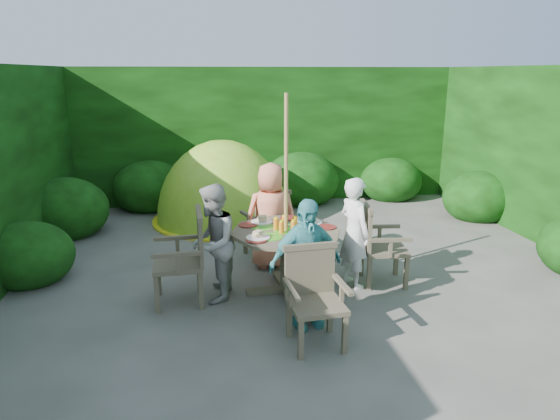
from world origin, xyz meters
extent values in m
plane|color=#4D4B45|center=(0.00, 0.00, 0.00)|extent=(60.00, 60.00, 0.00)
cube|color=black|center=(0.00, 4.00, 1.25)|extent=(9.00, 1.00, 2.50)
cylinder|color=#443C2C|center=(-0.39, -0.60, 0.34)|extent=(0.12, 0.12, 0.69)
cube|color=#443C2C|center=(-0.39, -0.60, 0.03)|extent=(0.91, 0.15, 0.06)
cube|color=#443C2C|center=(-0.39, -0.60, 0.03)|extent=(0.15, 0.91, 0.06)
cylinder|color=#443C2C|center=(-0.39, -0.60, 0.71)|extent=(1.32, 1.32, 0.04)
cylinder|color=green|center=(-0.60, -0.79, 0.73)|extent=(0.28, 0.28, 0.00)
cylinder|color=green|center=(-0.16, -0.77, 0.73)|extent=(0.28, 0.28, 0.00)
cylinder|color=green|center=(-0.62, -0.43, 0.73)|extent=(0.28, 0.28, 0.00)
cylinder|color=green|center=(-0.18, -0.40, 0.73)|extent=(0.28, 0.28, 0.00)
cylinder|color=green|center=(-0.39, -0.60, 0.73)|extent=(0.28, 0.28, 0.00)
cylinder|color=white|center=(-0.05, -0.38, 0.74)|extent=(0.25, 0.25, 0.01)
cylinder|color=white|center=(-0.61, -0.26, 0.74)|extent=(0.25, 0.25, 0.01)
cylinder|color=white|center=(-0.73, -0.82, 0.74)|extent=(0.25, 0.25, 0.01)
cylinder|color=white|center=(-0.17, -0.93, 0.74)|extent=(0.25, 0.25, 0.01)
cylinder|color=red|center=(0.07, -0.57, 0.73)|extent=(0.22, 0.22, 0.01)
cylinder|color=red|center=(-0.27, -0.15, 0.73)|extent=(0.22, 0.22, 0.01)
cylinder|color=red|center=(-0.78, -0.35, 0.73)|extent=(0.22, 0.22, 0.01)
cylinder|color=red|center=(-0.75, -0.89, 0.73)|extent=(0.22, 0.22, 0.01)
cylinder|color=red|center=(-0.22, -1.03, 0.73)|extent=(0.22, 0.22, 0.01)
cylinder|color=#60A33E|center=(-0.17, -0.53, 0.76)|extent=(0.18, 0.18, 0.06)
cylinder|color=olive|center=(-0.39, -0.60, 1.10)|extent=(0.05, 0.05, 2.20)
cube|color=#443C2C|center=(0.79, -0.53, 0.42)|extent=(0.54, 0.56, 0.05)
cube|color=#443C2C|center=(0.98, -0.76, 0.20)|extent=(0.05, 0.05, 0.41)
cube|color=#443C2C|center=(1.03, -0.34, 0.20)|extent=(0.05, 0.05, 0.41)
cube|color=#443C2C|center=(0.55, -0.71, 0.20)|extent=(0.05, 0.05, 0.41)
cube|color=#443C2C|center=(0.60, -0.29, 0.20)|extent=(0.05, 0.05, 0.41)
cube|color=#443C2C|center=(0.56, -0.50, 0.68)|extent=(0.10, 0.50, 0.48)
cube|color=#443C2C|center=(0.76, -0.78, 0.61)|extent=(0.49, 0.10, 0.04)
cube|color=#443C2C|center=(0.82, -0.28, 0.61)|extent=(0.49, 0.10, 0.04)
cube|color=#443C2C|center=(-1.57, -0.67, 0.44)|extent=(0.53, 0.54, 0.05)
cube|color=#443C2C|center=(-1.80, -0.45, 0.21)|extent=(0.05, 0.05, 0.43)
cube|color=#443C2C|center=(-1.78, -0.90, 0.21)|extent=(0.05, 0.05, 0.43)
cube|color=#443C2C|center=(-1.35, -0.44, 0.21)|extent=(0.05, 0.05, 0.43)
cube|color=#443C2C|center=(-1.34, -0.88, 0.21)|extent=(0.05, 0.05, 0.43)
cube|color=#443C2C|center=(-1.32, -0.66, 0.71)|extent=(0.06, 0.53, 0.51)
cube|color=#443C2C|center=(-1.57, -0.40, 0.64)|extent=(0.51, 0.07, 0.04)
cube|color=#443C2C|center=(-1.56, -0.93, 0.64)|extent=(0.51, 0.07, 0.04)
cube|color=#443C2C|center=(-0.46, 0.58, 0.41)|extent=(0.61, 0.60, 0.05)
cube|color=#443C2C|center=(-0.33, 0.84, 0.20)|extent=(0.06, 0.06, 0.40)
cube|color=#443C2C|center=(-0.72, 0.71, 0.20)|extent=(0.06, 0.06, 0.40)
cube|color=#443C2C|center=(-0.20, 0.45, 0.20)|extent=(0.06, 0.06, 0.40)
cube|color=#443C2C|center=(-0.59, 0.32, 0.20)|extent=(0.06, 0.06, 0.40)
cube|color=#443C2C|center=(-0.39, 0.37, 0.66)|extent=(0.48, 0.19, 0.47)
cube|color=#443C2C|center=(-0.23, 0.66, 0.59)|extent=(0.19, 0.46, 0.04)
cube|color=#443C2C|center=(-0.69, 0.50, 0.59)|extent=(0.19, 0.46, 0.04)
cube|color=#443C2C|center=(-0.32, -1.78, 0.39)|extent=(0.51, 0.49, 0.05)
cube|color=#443C2C|center=(-0.50, -1.99, 0.19)|extent=(0.05, 0.05, 0.38)
cube|color=#443C2C|center=(-0.10, -1.96, 0.19)|extent=(0.05, 0.05, 0.38)
cube|color=#443C2C|center=(-0.53, -1.59, 0.19)|extent=(0.05, 0.05, 0.38)
cube|color=#443C2C|center=(-0.13, -1.56, 0.19)|extent=(0.05, 0.05, 0.38)
cube|color=#443C2C|center=(-0.33, -1.56, 0.64)|extent=(0.47, 0.07, 0.46)
cube|color=#443C2C|center=(-0.55, -1.79, 0.57)|extent=(0.08, 0.46, 0.04)
cube|color=#443C2C|center=(-0.08, -1.76, 0.57)|extent=(0.08, 0.46, 0.04)
imported|color=white|center=(0.41, -0.55, 0.64)|extent=(0.45, 0.54, 1.28)
imported|color=#A19F9B|center=(-1.19, -0.64, 0.64)|extent=(0.59, 0.70, 1.28)
imported|color=#F18663|center=(-0.44, 0.20, 0.67)|extent=(0.69, 0.48, 1.34)
imported|color=teal|center=(-0.34, -1.40, 0.64)|extent=(0.81, 0.49, 1.28)
ellipsoid|color=#83B222|center=(-0.93, 2.40, 0.00)|extent=(2.81, 2.81, 2.69)
ellipsoid|color=black|center=(-1.18, 1.69, 0.00)|extent=(0.85, 0.63, 0.92)
cylinder|color=yellow|center=(-0.93, 2.40, 0.02)|extent=(2.35, 2.35, 0.03)
camera|label=1|loc=(-1.30, -5.73, 2.40)|focal=32.00mm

